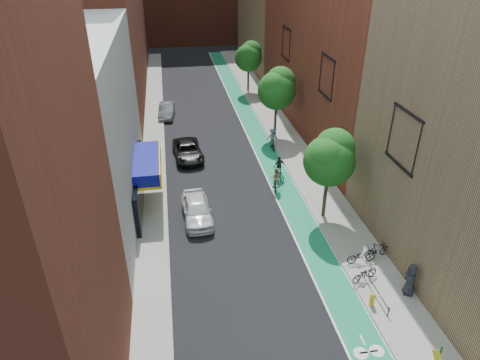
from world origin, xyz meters
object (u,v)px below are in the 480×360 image
parked_car_black (188,151)px  cyclist_lane_far (272,140)px  parked_car_silver (167,110)px  parked_car_white (197,209)px  pedestrian (411,280)px  cyclist_lane_mid (279,171)px  fire_hydrant (372,299)px  cyclist_lane_near (276,182)px

parked_car_black → cyclist_lane_far: cyclist_lane_far is taller
parked_car_black → parked_car_silver: 10.65m
parked_car_white → pedestrian: 13.99m
parked_car_white → cyclist_lane_mid: cyclist_lane_mid is taller
cyclist_lane_far → fire_hydrant: cyclist_lane_far is taller
parked_car_white → pedestrian: pedestrian is taller
parked_car_white → fire_hydrant: 12.71m
cyclist_lane_near → cyclist_lane_far: cyclist_lane_far is taller
parked_car_white → parked_car_silver: (-1.60, 20.03, -0.08)m
parked_car_white → cyclist_lane_near: bearing=21.7°
parked_car_black → parked_car_white: bearing=-94.0°
cyclist_lane_near → cyclist_lane_mid: 1.96m
parked_car_silver → cyclist_lane_near: 18.93m
parked_car_white → parked_car_black: 9.50m
parked_car_black → cyclist_lane_far: size_ratio=2.56×
cyclist_lane_far → pedestrian: pedestrian is taller
cyclist_lane_near → cyclist_lane_mid: (0.74, 1.81, -0.08)m
parked_car_black → pedestrian: size_ratio=2.63×
cyclist_lane_near → fire_hydrant: cyclist_lane_near is taller
pedestrian → fire_hydrant: 2.41m
cyclist_lane_far → fire_hydrant: size_ratio=2.54×
parked_car_white → fire_hydrant: (8.30, -9.62, -0.23)m
cyclist_lane_near → cyclist_lane_mid: bearing=-99.0°
cyclist_lane_mid → cyclist_lane_far: bearing=-109.4°
parked_car_silver → pedestrian: pedestrian is taller
cyclist_lane_mid → pedestrian: bearing=93.4°
cyclist_lane_near → cyclist_lane_mid: size_ratio=1.01×
parked_car_black → cyclist_lane_far: (7.70, 0.57, 0.16)m
cyclist_lane_far → parked_car_black: bearing=4.6°
parked_car_black → pedestrian: pedestrian is taller
cyclist_lane_far → pedestrian: size_ratio=1.03×
parked_car_silver → fire_hydrant: 31.26m
fire_hydrant → parked_car_black: bearing=113.5°
parked_car_white → pedestrian: size_ratio=2.42×
parked_car_white → cyclist_lane_mid: size_ratio=2.41×
parked_car_black → fire_hydrant: bearing=-70.5°
parked_car_silver → parked_car_black: bearing=-75.6°
pedestrian → fire_hydrant: pedestrian is taller
parked_car_white → parked_car_black: (0.00, 9.50, -0.09)m
cyclist_lane_mid → cyclist_lane_far: size_ratio=0.98×
parked_car_black → cyclist_lane_mid: cyclist_lane_mid is taller
parked_car_silver → cyclist_lane_far: (9.30, -9.96, 0.15)m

